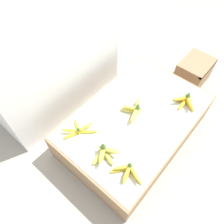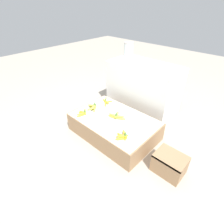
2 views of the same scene
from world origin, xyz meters
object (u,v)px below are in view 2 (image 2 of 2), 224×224
object	(u,v)px
banana_bunch_middle_left	(93,107)
glass_jar	(129,49)
banana_bunch_front_midright	(123,136)
banana_bunch_back_left	(106,101)
banana_bunch_middle_midleft	(117,116)
foam_tray_white	(136,60)
wooden_crate	(169,164)
banana_bunch_front_left	(83,113)

from	to	relation	value
banana_bunch_middle_left	glass_jar	size ratio (longest dim) A/B	0.91
banana_bunch_front_midright	banana_bunch_back_left	bearing A→B (deg)	148.36
banana_bunch_middle_midleft	foam_tray_white	world-z (taller)	foam_tray_white
banana_bunch_back_left	glass_jar	xyz separation A→B (m)	(-0.21, 0.74, 0.58)
banana_bunch_front_midright	banana_bunch_middle_left	size ratio (longest dim) A/B	0.97
banana_bunch_middle_left	glass_jar	bearing A→B (deg)	101.28
banana_bunch_front_midright	banana_bunch_middle_midleft	size ratio (longest dim) A/B	0.82
banana_bunch_front_midright	banana_bunch_back_left	distance (m)	0.80
wooden_crate	banana_bunch_middle_midleft	size ratio (longest dim) A/B	1.35
banana_bunch_back_left	banana_bunch_front_midright	bearing A→B (deg)	-31.64
banana_bunch_middle_midleft	foam_tray_white	xyz separation A→B (m)	(-0.34, 0.81, 0.47)
banana_bunch_back_left	banana_bunch_middle_midleft	bearing A→B (deg)	-26.69
banana_bunch_middle_midleft	foam_tray_white	bearing A→B (deg)	112.67
banana_bunch_front_left	foam_tray_white	distance (m)	1.15
banana_bunch_front_left	glass_jar	distance (m)	1.31
banana_bunch_front_left	glass_jar	bearing A→B (deg)	99.59
banana_bunch_front_midright	banana_bunch_back_left	xyz separation A→B (m)	(-0.68, 0.42, -0.01)
banana_bunch_middle_midleft	banana_bunch_front_midright	bearing A→B (deg)	-37.06
banana_bunch_front_midright	banana_bunch_middle_left	distance (m)	0.71
banana_bunch_front_left	glass_jar	world-z (taller)	glass_jar
banana_bunch_middle_left	foam_tray_white	distance (m)	0.99
banana_bunch_front_midright	banana_bunch_middle_left	world-z (taller)	banana_bunch_middle_left
foam_tray_white	glass_jar	bearing A→B (deg)	154.50
wooden_crate	banana_bunch_back_left	bearing A→B (deg)	167.21
banana_bunch_middle_left	banana_bunch_middle_midleft	distance (m)	0.39
banana_bunch_middle_left	banana_bunch_back_left	bearing A→B (deg)	87.72
wooden_crate	banana_bunch_middle_left	xyz separation A→B (m)	(-1.19, 0.02, 0.18)
banana_bunch_back_left	banana_bunch_middle_left	bearing A→B (deg)	-92.28
banana_bunch_middle_midleft	glass_jar	bearing A→B (deg)	122.05
glass_jar	foam_tray_white	bearing A→B (deg)	-25.50
banana_bunch_front_midright	wooden_crate	bearing A→B (deg)	16.28
banana_bunch_front_left	banana_bunch_back_left	size ratio (longest dim) A/B	0.94
banana_bunch_front_left	banana_bunch_front_midright	bearing A→B (deg)	0.67
wooden_crate	banana_bunch_middle_midleft	xyz separation A→B (m)	(-0.81, 0.08, 0.18)
banana_bunch_front_left	banana_bunch_middle_midleft	distance (m)	0.45
banana_bunch_front_midright	foam_tray_white	size ratio (longest dim) A/B	0.71
banana_bunch_middle_left	banana_bunch_back_left	distance (m)	0.25
banana_bunch_middle_midleft	wooden_crate	bearing A→B (deg)	-5.75
banana_bunch_middle_left	wooden_crate	bearing A→B (deg)	-1.14
banana_bunch_middle_midleft	banana_bunch_back_left	xyz separation A→B (m)	(-0.37, 0.19, -0.01)
wooden_crate	glass_jar	distance (m)	1.87
banana_bunch_front_left	banana_bunch_middle_left	distance (m)	0.18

